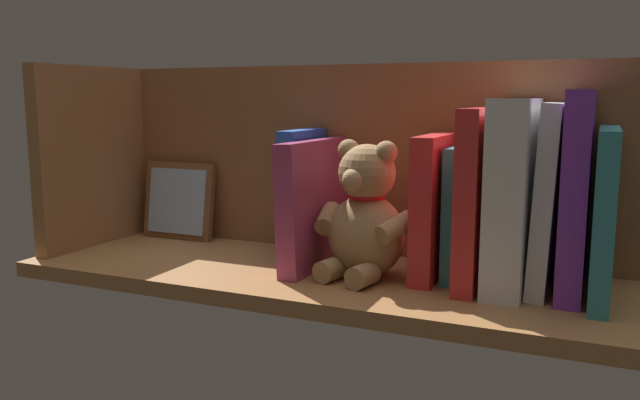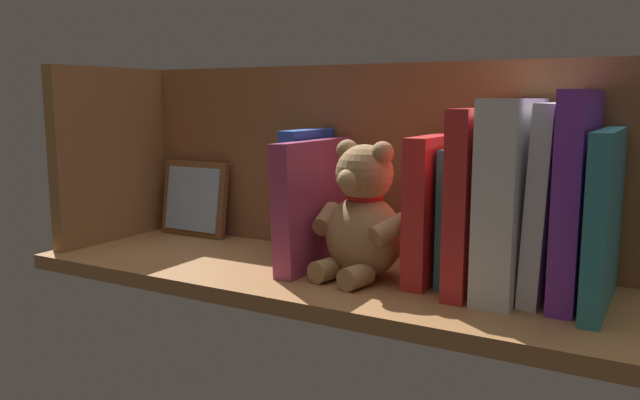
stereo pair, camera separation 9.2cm
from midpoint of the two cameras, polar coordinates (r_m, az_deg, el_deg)
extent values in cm
cube|color=#9E6B3D|center=(94.53, 2.81, -6.85)|extent=(88.44, 30.05, 2.20)
cube|color=brown|center=(102.96, 6.10, 3.55)|extent=(88.44, 1.50, 30.04)
cube|color=#9E6B3D|center=(116.63, -16.01, 3.89)|extent=(2.40, 24.05, 30.04)
cube|color=teal|center=(84.50, 26.88, -1.58)|extent=(2.37, 19.16, 21.21)
cube|color=purple|center=(85.38, 24.75, 0.20)|extent=(3.08, 17.10, 25.74)
cube|color=silver|center=(86.30, 22.51, -0.09)|extent=(3.25, 16.13, 24.27)
cube|color=white|center=(85.77, 19.59, 0.21)|extent=(4.88, 18.21, 24.75)
cube|color=red|center=(86.78, 16.65, 0.05)|extent=(2.82, 18.31, 23.53)
cube|color=teal|center=(90.14, 15.08, -1.24)|extent=(1.80, 13.61, 18.32)
cube|color=red|center=(89.71, 13.00, -0.72)|extent=(3.07, 15.95, 19.83)
ellipsoid|color=tan|center=(89.42, 6.87, -3.26)|extent=(12.88, 12.00, 11.61)
sphere|color=tan|center=(87.98, 6.98, 2.34)|extent=(7.98, 7.98, 7.98)
sphere|color=tan|center=(86.02, 8.65, 4.16)|extent=(3.08, 3.08, 3.08)
sphere|color=tan|center=(89.43, 5.44, 4.40)|extent=(3.08, 3.08, 3.08)
sphere|color=tan|center=(85.32, 5.66, 1.76)|extent=(3.08, 3.08, 3.08)
cylinder|color=tan|center=(84.83, 9.38, -2.59)|extent=(5.35, 6.28, 4.29)
cylinder|color=tan|center=(91.11, 3.53, -1.68)|extent=(3.46, 6.02, 4.29)
cylinder|color=tan|center=(85.08, 6.34, -6.85)|extent=(3.94, 4.91, 3.08)
cylinder|color=tan|center=(88.10, 3.56, -6.26)|extent=(3.94, 4.91, 3.08)
torus|color=red|center=(88.40, 6.94, 0.30)|extent=(6.31, 6.31, 0.91)
cube|color=#B23F72|center=(94.71, 2.37, -0.33)|extent=(3.63, 19.47, 18.80)
cube|color=blue|center=(99.38, 1.52, 0.50)|extent=(2.77, 12.27, 20.03)
cube|color=brown|center=(117.83, -8.90, 0.12)|extent=(13.87, 3.35, 13.66)
cube|color=#99B7D1|center=(117.28, -9.11, 0.07)|extent=(11.65, 2.17, 11.37)
camera|label=1|loc=(0.05, -87.14, 0.45)|focal=35.97mm
camera|label=2|loc=(0.05, 92.86, -0.45)|focal=35.97mm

